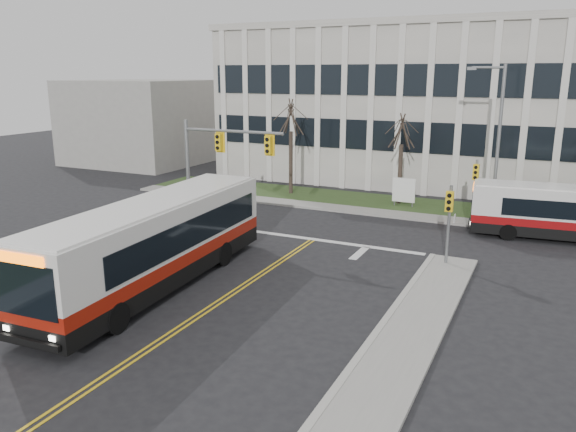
% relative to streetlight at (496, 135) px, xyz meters
% --- Properties ---
extents(ground, '(120.00, 120.00, 0.00)m').
position_rel_streetlight_xyz_m(ground, '(-8.03, -16.20, -5.19)').
color(ground, black).
rests_on(ground, ground).
extents(sidewalk_west, '(1.20, 26.00, 0.14)m').
position_rel_streetlight_xyz_m(sidewalk_west, '(-15.03, -21.20, -5.12)').
color(sidewalk_west, '#9E9B93').
rests_on(sidewalk_west, ground).
extents(sidewalk_east, '(2.00, 26.00, 0.14)m').
position_rel_streetlight_xyz_m(sidewalk_east, '(-0.53, -21.20, -5.12)').
color(sidewalk_east, '#9E9B93').
rests_on(sidewalk_east, ground).
extents(sidewalk_cross, '(44.00, 1.60, 0.14)m').
position_rel_streetlight_xyz_m(sidewalk_cross, '(-3.03, -1.00, -5.12)').
color(sidewalk_cross, '#9E9B93').
rests_on(sidewalk_cross, ground).
extents(building_lawn, '(44.00, 5.00, 0.12)m').
position_rel_streetlight_xyz_m(building_lawn, '(-3.03, 1.80, -5.13)').
color(building_lawn, '#2F431D').
rests_on(building_lawn, ground).
extents(office_building, '(40.00, 16.00, 12.00)m').
position_rel_streetlight_xyz_m(office_building, '(-3.03, 13.80, 0.81)').
color(office_building, beige).
rests_on(office_building, ground).
extents(building_annex, '(12.00, 12.00, 8.00)m').
position_rel_streetlight_xyz_m(building_annex, '(-34.03, 9.80, -1.19)').
color(building_annex, '#9E9B93').
rests_on(building_annex, ground).
extents(mast_arm_signal, '(6.11, 0.38, 6.20)m').
position_rel_streetlight_xyz_m(mast_arm_signal, '(-13.65, -9.04, -0.94)').
color(mast_arm_signal, slate).
rests_on(mast_arm_signal, ground).
extents(signal_pole_near, '(0.34, 0.39, 3.80)m').
position_rel_streetlight_xyz_m(signal_pole_near, '(-0.83, -9.30, -2.69)').
color(signal_pole_near, slate).
rests_on(signal_pole_near, ground).
extents(signal_pole_far, '(0.34, 0.39, 3.80)m').
position_rel_streetlight_xyz_m(signal_pole_far, '(-0.83, -0.80, -2.69)').
color(signal_pole_far, slate).
rests_on(signal_pole_far, ground).
extents(streetlight, '(2.15, 0.25, 9.20)m').
position_rel_streetlight_xyz_m(streetlight, '(0.00, 0.00, 0.00)').
color(streetlight, slate).
rests_on(streetlight, ground).
extents(directory_sign, '(1.50, 0.12, 2.00)m').
position_rel_streetlight_xyz_m(directory_sign, '(-5.53, 1.30, -4.02)').
color(directory_sign, slate).
rests_on(directory_sign, ground).
extents(tree_left, '(1.80, 1.80, 7.70)m').
position_rel_streetlight_xyz_m(tree_left, '(-14.03, 1.80, 0.32)').
color(tree_left, '#42352B').
rests_on(tree_left, ground).
extents(tree_mid, '(1.80, 1.80, 6.82)m').
position_rel_streetlight_xyz_m(tree_mid, '(-6.03, 2.00, -0.31)').
color(tree_mid, '#42352B').
rests_on(tree_mid, ground).
extents(bus_main, '(3.64, 13.52, 3.57)m').
position_rel_streetlight_xyz_m(bus_main, '(-11.32, -17.07, -3.41)').
color(bus_main, silver).
rests_on(bus_main, ground).
extents(newspaper_box_blue, '(0.52, 0.47, 0.95)m').
position_rel_streetlight_xyz_m(newspaper_box_blue, '(-17.53, -17.02, -4.72)').
color(newspaper_box_blue, navy).
rests_on(newspaper_box_blue, ground).
extents(newspaper_box_red, '(0.64, 0.61, 0.95)m').
position_rel_streetlight_xyz_m(newspaper_box_red, '(-17.53, -18.17, -4.72)').
color(newspaper_box_red, maroon).
rests_on(newspaper_box_red, ground).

